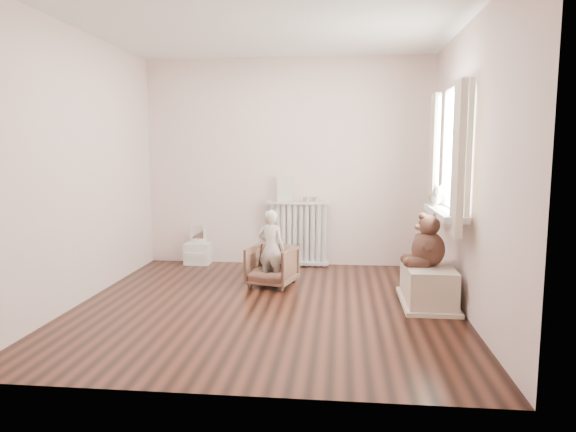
# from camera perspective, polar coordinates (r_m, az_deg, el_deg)

# --- Properties ---
(floor) EXTENTS (3.60, 3.60, 0.01)m
(floor) POSITION_cam_1_polar(r_m,az_deg,el_deg) (4.95, -2.30, -9.88)
(floor) COLOR black
(floor) RESTS_ON ground
(ceiling) EXTENTS (3.60, 3.60, 0.01)m
(ceiling) POSITION_cam_1_polar(r_m,az_deg,el_deg) (4.86, -2.47, 20.85)
(ceiling) COLOR white
(ceiling) RESTS_ON ground
(back_wall) EXTENTS (3.60, 0.02, 2.60)m
(back_wall) POSITION_cam_1_polar(r_m,az_deg,el_deg) (6.51, -0.08, 5.94)
(back_wall) COLOR white
(back_wall) RESTS_ON ground
(front_wall) EXTENTS (3.60, 0.02, 2.60)m
(front_wall) POSITION_cam_1_polar(r_m,az_deg,el_deg) (2.96, -7.45, 3.96)
(front_wall) COLOR white
(front_wall) RESTS_ON ground
(left_wall) EXTENTS (0.02, 3.60, 2.60)m
(left_wall) POSITION_cam_1_polar(r_m,az_deg,el_deg) (5.30, -22.11, 5.02)
(left_wall) COLOR white
(left_wall) RESTS_ON ground
(right_wall) EXTENTS (0.02, 3.60, 2.60)m
(right_wall) POSITION_cam_1_polar(r_m,az_deg,el_deg) (4.81, 19.44, 4.95)
(right_wall) COLOR white
(right_wall) RESTS_ON ground
(window) EXTENTS (0.03, 0.90, 1.10)m
(window) POSITION_cam_1_polar(r_m,az_deg,el_deg) (5.09, 18.29, 6.80)
(window) COLOR white
(window) RESTS_ON right_wall
(window_sill) EXTENTS (0.22, 1.10, 0.06)m
(window_sill) POSITION_cam_1_polar(r_m,az_deg,el_deg) (5.11, 17.03, 0.33)
(window_sill) COLOR silver
(window_sill) RESTS_ON right_wall
(curtain_left) EXTENTS (0.06, 0.26, 1.30)m
(curtain_left) POSITION_cam_1_polar(r_m,az_deg,el_deg) (4.51, 18.42, 5.99)
(curtain_left) COLOR beige
(curtain_left) RESTS_ON right_wall
(curtain_right) EXTENTS (0.06, 0.26, 1.30)m
(curtain_right) POSITION_cam_1_polar(r_m,az_deg,el_deg) (5.63, 15.93, 6.32)
(curtain_right) COLOR beige
(curtain_right) RESTS_ON right_wall
(radiator) EXTENTS (0.78, 0.15, 0.82)m
(radiator) POSITION_cam_1_polar(r_m,az_deg,el_deg) (6.47, 1.10, -2.18)
(radiator) COLOR silver
(radiator) RESTS_ON floor
(paper_doll) EXTENTS (0.19, 0.02, 0.32)m
(paper_doll) POSITION_cam_1_polar(r_m,az_deg,el_deg) (6.41, -0.33, 3.09)
(paper_doll) COLOR beige
(paper_doll) RESTS_ON radiator
(tin_a) EXTENTS (0.09, 0.09, 0.06)m
(tin_a) POSITION_cam_1_polar(r_m,az_deg,el_deg) (6.40, 2.14, 1.87)
(tin_a) COLOR #A59E8C
(tin_a) RESTS_ON radiator
(tin_b) EXTENTS (0.10, 0.10, 0.06)m
(tin_b) POSITION_cam_1_polar(r_m,az_deg,el_deg) (6.39, 3.11, 1.85)
(tin_b) COLOR #A59E8C
(tin_b) RESTS_ON radiator
(toy_vanity) EXTENTS (0.32, 0.23, 0.50)m
(toy_vanity) POSITION_cam_1_polar(r_m,az_deg,el_deg) (6.69, -10.02, -2.97)
(toy_vanity) COLOR silver
(toy_vanity) RESTS_ON floor
(armchair) EXTENTS (0.58, 0.59, 0.43)m
(armchair) POSITION_cam_1_polar(r_m,az_deg,el_deg) (5.58, -1.80, -5.56)
(armchair) COLOR brown
(armchair) RESTS_ON floor
(child) EXTENTS (0.34, 0.27, 0.82)m
(child) POSITION_cam_1_polar(r_m,az_deg,el_deg) (5.49, -1.88, -3.54)
(child) COLOR silver
(child) RESTS_ON armchair
(toy_bench) EXTENTS (0.43, 0.82, 0.38)m
(toy_bench) POSITION_cam_1_polar(r_m,az_deg,el_deg) (5.12, 15.27, -7.23)
(toy_bench) COLOR beige
(toy_bench) RESTS_ON floor
(teddy_bear) EXTENTS (0.42, 0.33, 0.49)m
(teddy_bear) POSITION_cam_1_polar(r_m,az_deg,el_deg) (4.99, 15.37, -2.10)
(teddy_bear) COLOR #3A2118
(teddy_bear) RESTS_ON toy_bench
(plush_cat) EXTENTS (0.24, 0.29, 0.21)m
(plush_cat) POSITION_cam_1_polar(r_m,az_deg,el_deg) (5.48, 16.19, 2.20)
(plush_cat) COLOR #6C655A
(plush_cat) RESTS_ON window_sill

